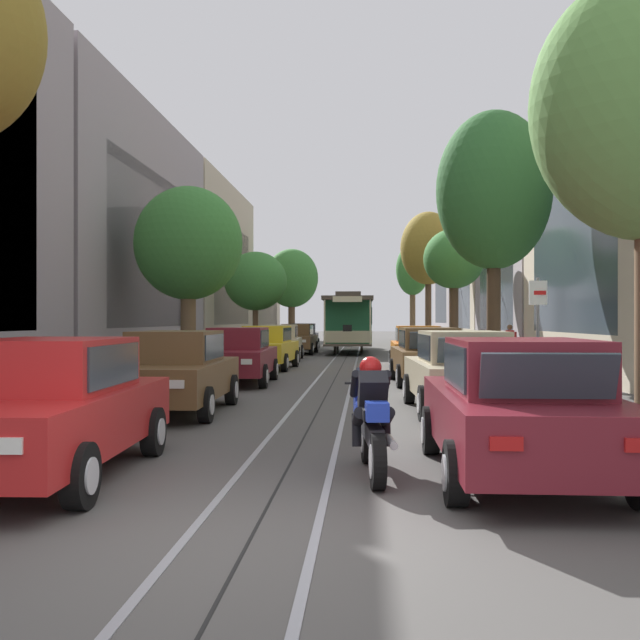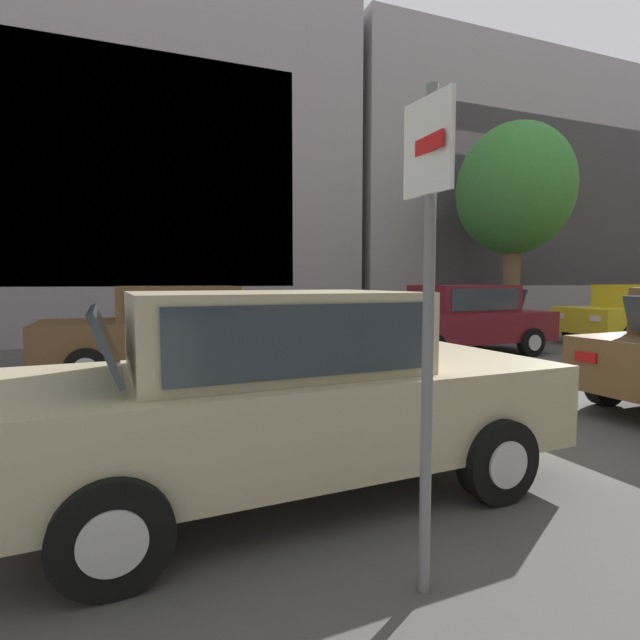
{
  "view_description": "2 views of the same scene",
  "coord_description": "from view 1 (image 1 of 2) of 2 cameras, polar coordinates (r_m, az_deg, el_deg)",
  "views": [
    {
      "loc": [
        0.95,
        -5.7,
        1.8
      ],
      "look_at": [
        -0.61,
        18.32,
        1.8
      ],
      "focal_mm": 39.95,
      "sensor_mm": 36.0,
      "label": 1
    },
    {
      "loc": [
        6.46,
        7.17,
        1.66
      ],
      "look_at": [
        -2.62,
        10.74,
        0.89
      ],
      "focal_mm": 27.39,
      "sensor_mm": 36.0,
      "label": 2
    }
  ],
  "objects": [
    {
      "name": "trolley_track_rails",
      "position": [
        36.1,
        2.21,
        -2.84
      ],
      "size": [
        1.14,
        72.67,
        0.01
      ],
      "color": "gray",
      "rests_on": "ground"
    },
    {
      "name": "street_tree_kerb_left_second",
      "position": [
        24.37,
        -10.51,
        5.94
      ],
      "size": [
        3.64,
        3.09,
        6.28
      ],
      "color": "brown",
      "rests_on": "ground"
    },
    {
      "name": "street_sign_post",
      "position": [
        14.7,
        17.05,
        -0.6
      ],
      "size": [
        0.36,
        0.08,
        2.63
      ],
      "color": "slate",
      "rests_on": "ground"
    },
    {
      "name": "motorcycle_with_rider",
      "position": [
        8.31,
        4.16,
        -7.94
      ],
      "size": [
        0.6,
        1.99,
        1.37
      ],
      "color": "black",
      "rests_on": "ground"
    },
    {
      "name": "building_facade_left",
      "position": [
        35.18,
        -14.71,
        4.89
      ],
      "size": [
        5.94,
        64.37,
        10.22
      ],
      "color": "gray",
      "rests_on": "ground"
    },
    {
      "name": "parked_car_brown_mid_right",
      "position": [
        20.24,
        8.65,
        -2.82
      ],
      "size": [
        2.11,
        4.41,
        1.58
      ],
      "color": "brown",
      "rests_on": "ground"
    },
    {
      "name": "parked_car_maroon_near_right",
      "position": [
        8.46,
        15.69,
        -6.76
      ],
      "size": [
        2.0,
        4.36,
        1.58
      ],
      "color": "maroon",
      "rests_on": "ground"
    },
    {
      "name": "street_tree_kerb_right_mid",
      "position": [
        33.18,
        10.67,
        4.72
      ],
      "size": [
        2.78,
        3.01,
        5.97
      ],
      "color": "#4C3826",
      "rests_on": "ground"
    },
    {
      "name": "street_tree_kerb_right_second",
      "position": [
        22.41,
        13.74,
        9.95
      ],
      "size": [
        3.45,
        3.3,
        8.11
      ],
      "color": "#4C3826",
      "rests_on": "ground"
    },
    {
      "name": "street_tree_kerb_right_fourth",
      "position": [
        44.97,
        8.66,
        5.65
      ],
      "size": [
        3.46,
        3.74,
        8.54
      ],
      "color": "brown",
      "rests_on": "ground"
    },
    {
      "name": "parked_car_red_near_left",
      "position": [
        8.75,
        -20.99,
        -6.53
      ],
      "size": [
        2.12,
        4.41,
        1.58
      ],
      "color": "red",
      "rests_on": "ground"
    },
    {
      "name": "pedestrian_on_left_pavement",
      "position": [
        30.22,
        14.97,
        -1.68
      ],
      "size": [
        0.55,
        0.4,
        1.61
      ],
      "color": "black",
      "rests_on": "ground"
    },
    {
      "name": "street_tree_kerb_right_far",
      "position": [
        55.29,
        7.42,
        3.92
      ],
      "size": [
        2.54,
        2.67,
        7.67
      ],
      "color": "brown",
      "rests_on": "ground"
    },
    {
      "name": "street_tree_kerb_left_fourth",
      "position": [
        52.95,
        -2.29,
        3.32
      ],
      "size": [
        3.95,
        3.32,
        7.08
      ],
      "color": "brown",
      "rests_on": "ground"
    },
    {
      "name": "cable_car_trolley",
      "position": [
        39.54,
        2.34,
        -0.19
      ],
      "size": [
        2.62,
        9.15,
        3.28
      ],
      "color": "#1E5B38",
      "rests_on": "ground"
    },
    {
      "name": "parked_car_brown_second_left",
      "position": [
        14.11,
        -11.51,
        -4.05
      ],
      "size": [
        2.06,
        4.39,
        1.58
      ],
      "color": "brown",
      "rests_on": "ground"
    },
    {
      "name": "parked_car_beige_fifth_left",
      "position": [
        31.92,
        -3.24,
        -1.79
      ],
      "size": [
        2.12,
        4.41,
        1.58
      ],
      "color": "#C1B28E",
      "rests_on": "ground"
    },
    {
      "name": "street_tree_kerb_left_mid",
      "position": [
        38.31,
        -5.19,
        3.09
      ],
      "size": [
        3.35,
        2.81,
        5.46
      ],
      "color": "brown",
      "rests_on": "ground"
    },
    {
      "name": "parked_car_black_far_left",
      "position": [
        43.95,
        -1.37,
        -1.3
      ],
      "size": [
        2.11,
        4.41,
        1.58
      ],
      "color": "black",
      "rests_on": "ground"
    },
    {
      "name": "parked_car_brown_sixth_left",
      "position": [
        37.69,
        -1.83,
        -1.51
      ],
      "size": [
        2.06,
        4.39,
        1.58
      ],
      "color": "brown",
      "rests_on": "ground"
    },
    {
      "name": "building_facade_right",
      "position": [
        37.17,
        17.77,
        4.2
      ],
      "size": [
        5.88,
        64.37,
        10.35
      ],
      "color": "beige",
      "rests_on": "ground"
    },
    {
      "name": "parked_car_maroon_mid_left",
      "position": [
        20.19,
        -6.59,
        -2.83
      ],
      "size": [
        2.08,
        4.39,
        1.58
      ],
      "color": "maroon",
      "rests_on": "ground"
    },
    {
      "name": "parked_car_yellow_fourth_left",
      "position": [
        26.1,
        -4.29,
        -2.19
      ],
      "size": [
        2.12,
        4.41,
        1.58
      ],
      "color": "gold",
      "rests_on": "ground"
    },
    {
      "name": "ground_plane",
      "position": [
        31.64,
        1.99,
        -3.25
      ],
      "size": [
        161.68,
        161.68,
        0.0
      ],
      "primitive_type": "plane",
      "color": "#4C4947"
    },
    {
      "name": "parked_car_beige_second_right",
      "position": [
        14.17,
        11.26,
        -4.03
      ],
      "size": [
        2.13,
        4.42,
        1.58
      ],
      "color": "#C1B28E",
      "rests_on": "ground"
    },
    {
      "name": "parked_car_orange_fourth_right",
      "position": [
        26.25,
        7.8,
        -2.17
      ],
      "size": [
        2.0,
        4.36,
        1.58
      ],
      "color": "orange",
      "rests_on": "ground"
    }
  ]
}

